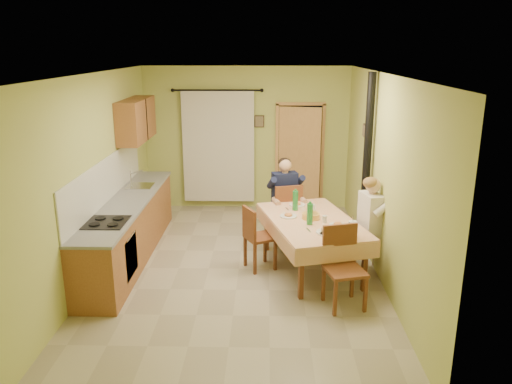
{
  "coord_description": "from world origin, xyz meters",
  "views": [
    {
      "loc": [
        0.4,
        -6.72,
        3.13
      ],
      "look_at": [
        0.25,
        0.1,
        1.15
      ],
      "focal_mm": 35.0,
      "sensor_mm": 36.0,
      "label": 1
    }
  ],
  "objects_px": {
    "dining_table": "(311,244)",
    "man_far": "(285,191)",
    "chair_near": "(344,284)",
    "chair_right": "(371,253)",
    "stove_flue": "(365,191)",
    "chair_left": "(259,250)",
    "chair_far": "(285,225)",
    "man_right": "(373,214)"
  },
  "relations": [
    {
      "from": "chair_far",
      "to": "man_right",
      "type": "relative_size",
      "value": 0.73
    },
    {
      "from": "chair_right",
      "to": "chair_far",
      "type": "bearing_deg",
      "value": 32.13
    },
    {
      "from": "chair_far",
      "to": "stove_flue",
      "type": "distance_m",
      "value": 1.48
    },
    {
      "from": "chair_near",
      "to": "stove_flue",
      "type": "distance_m",
      "value": 1.88
    },
    {
      "from": "chair_far",
      "to": "man_right",
      "type": "bearing_deg",
      "value": -58.76
    },
    {
      "from": "chair_left",
      "to": "man_right",
      "type": "xyz_separation_m",
      "value": [
        1.6,
        -0.08,
        0.59
      ]
    },
    {
      "from": "dining_table",
      "to": "man_far",
      "type": "xyz_separation_m",
      "value": [
        -0.35,
        1.07,
        0.5
      ]
    },
    {
      "from": "man_far",
      "to": "stove_flue",
      "type": "bearing_deg",
      "value": -37.99
    },
    {
      "from": "chair_right",
      "to": "man_far",
      "type": "distance_m",
      "value": 1.76
    },
    {
      "from": "chair_near",
      "to": "stove_flue",
      "type": "relative_size",
      "value": 0.36
    },
    {
      "from": "chair_far",
      "to": "man_right",
      "type": "distance_m",
      "value": 1.74
    },
    {
      "from": "chair_right",
      "to": "man_right",
      "type": "height_order",
      "value": "man_right"
    },
    {
      "from": "chair_far",
      "to": "chair_right",
      "type": "height_order",
      "value": "chair_far"
    },
    {
      "from": "chair_near",
      "to": "chair_right",
      "type": "xyz_separation_m",
      "value": [
        0.54,
        1.01,
        -0.0
      ]
    },
    {
      "from": "man_far",
      "to": "stove_flue",
      "type": "height_order",
      "value": "stove_flue"
    },
    {
      "from": "chair_near",
      "to": "man_far",
      "type": "height_order",
      "value": "man_far"
    },
    {
      "from": "chair_far",
      "to": "chair_left",
      "type": "distance_m",
      "value": 1.13
    },
    {
      "from": "chair_near",
      "to": "man_right",
      "type": "bearing_deg",
      "value": -132.12
    },
    {
      "from": "chair_far",
      "to": "man_far",
      "type": "relative_size",
      "value": 0.73
    },
    {
      "from": "chair_near",
      "to": "chair_left",
      "type": "xyz_separation_m",
      "value": [
        -1.07,
        1.09,
        -0.0
      ]
    },
    {
      "from": "chair_left",
      "to": "man_far",
      "type": "xyz_separation_m",
      "value": [
        0.41,
        1.07,
        0.59
      ]
    },
    {
      "from": "dining_table",
      "to": "man_right",
      "type": "bearing_deg",
      "value": -21.07
    },
    {
      "from": "man_far",
      "to": "dining_table",
      "type": "bearing_deg",
      "value": -86.79
    },
    {
      "from": "chair_near",
      "to": "chair_far",
      "type": "bearing_deg",
      "value": -87.46
    },
    {
      "from": "dining_table",
      "to": "chair_left",
      "type": "height_order",
      "value": "chair_left"
    },
    {
      "from": "chair_right",
      "to": "chair_near",
      "type": "bearing_deg",
      "value": 137.54
    },
    {
      "from": "chair_left",
      "to": "man_right",
      "type": "bearing_deg",
      "value": 59.74
    },
    {
      "from": "chair_right",
      "to": "man_right",
      "type": "distance_m",
      "value": 0.59
    },
    {
      "from": "man_right",
      "to": "chair_right",
      "type": "bearing_deg",
      "value": -90.0
    },
    {
      "from": "dining_table",
      "to": "stove_flue",
      "type": "relative_size",
      "value": 0.78
    },
    {
      "from": "dining_table",
      "to": "chair_near",
      "type": "height_order",
      "value": "chair_near"
    },
    {
      "from": "dining_table",
      "to": "stove_flue",
      "type": "distance_m",
      "value": 1.2
    },
    {
      "from": "man_far",
      "to": "man_right",
      "type": "bearing_deg",
      "value": -59.04
    },
    {
      "from": "dining_table",
      "to": "chair_near",
      "type": "distance_m",
      "value": 1.14
    },
    {
      "from": "chair_left",
      "to": "chair_right",
      "type": "bearing_deg",
      "value": 59.89
    },
    {
      "from": "chair_near",
      "to": "chair_left",
      "type": "bearing_deg",
      "value": -60.02
    },
    {
      "from": "man_far",
      "to": "chair_far",
      "type": "bearing_deg",
      "value": -90.0
    },
    {
      "from": "chair_far",
      "to": "chair_left",
      "type": "xyz_separation_m",
      "value": [
        -0.41,
        -1.05,
        -0.0
      ]
    },
    {
      "from": "chair_far",
      "to": "chair_right",
      "type": "distance_m",
      "value": 1.65
    },
    {
      "from": "chair_far",
      "to": "chair_near",
      "type": "xyz_separation_m",
      "value": [
        0.66,
        -2.14,
        -0.0
      ]
    },
    {
      "from": "dining_table",
      "to": "chair_right",
      "type": "distance_m",
      "value": 0.86
    },
    {
      "from": "chair_near",
      "to": "stove_flue",
      "type": "height_order",
      "value": "stove_flue"
    }
  ]
}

